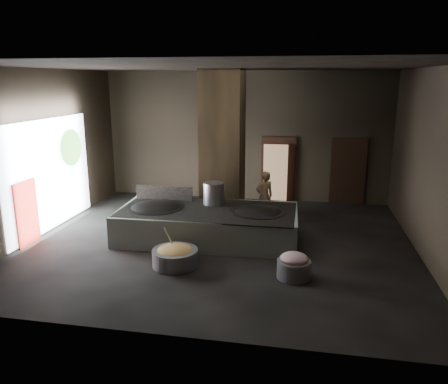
% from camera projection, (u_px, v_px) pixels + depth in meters
% --- Properties ---
extents(floor, '(10.00, 9.00, 0.10)m').
position_uv_depth(floor, '(220.00, 243.00, 11.66)').
color(floor, black).
rests_on(floor, ground).
extents(ceiling, '(10.00, 9.00, 0.10)m').
position_uv_depth(ceiling, '(220.00, 64.00, 10.52)').
color(ceiling, black).
rests_on(ceiling, back_wall).
extents(back_wall, '(10.00, 0.10, 4.50)m').
position_uv_depth(back_wall, '(245.00, 137.00, 15.42)').
color(back_wall, black).
rests_on(back_wall, ground).
extents(front_wall, '(10.00, 0.10, 4.50)m').
position_uv_depth(front_wall, '(164.00, 209.00, 6.76)').
color(front_wall, black).
rests_on(front_wall, ground).
extents(left_wall, '(0.10, 9.00, 4.50)m').
position_uv_depth(left_wall, '(40.00, 153.00, 11.99)').
color(left_wall, black).
rests_on(left_wall, ground).
extents(right_wall, '(0.10, 9.00, 4.50)m').
position_uv_depth(right_wall, '(432.00, 165.00, 10.19)').
color(right_wall, black).
rests_on(right_wall, ground).
extents(pillar, '(1.20, 1.20, 4.50)m').
position_uv_depth(pillar, '(223.00, 147.00, 12.95)').
color(pillar, black).
rests_on(pillar, ground).
extents(hearth_platform, '(4.82, 2.44, 0.83)m').
position_uv_depth(hearth_platform, '(208.00, 224.00, 11.77)').
color(hearth_platform, silver).
rests_on(hearth_platform, ground).
extents(platform_cap, '(4.64, 2.23, 0.03)m').
position_uv_depth(platform_cap, '(208.00, 210.00, 11.67)').
color(platform_cap, black).
rests_on(platform_cap, hearth_platform).
extents(wok_left, '(1.50, 1.50, 0.41)m').
position_uv_depth(wok_left, '(155.00, 210.00, 11.90)').
color(wok_left, black).
rests_on(wok_left, hearth_platform).
extents(wok_left_rim, '(1.53, 1.53, 0.05)m').
position_uv_depth(wok_left_rim, '(155.00, 207.00, 11.88)').
color(wok_left_rim, black).
rests_on(wok_left_rim, hearth_platform).
extents(wok_right, '(1.39, 1.39, 0.39)m').
position_uv_depth(wok_right, '(258.00, 214.00, 11.49)').
color(wok_right, black).
rests_on(wok_right, hearth_platform).
extents(wok_right_rim, '(1.42, 1.42, 0.05)m').
position_uv_depth(wok_right_rim, '(258.00, 212.00, 11.47)').
color(wok_right_rim, black).
rests_on(wok_right_rim, hearth_platform).
extents(stock_pot, '(0.58, 0.58, 0.62)m').
position_uv_depth(stock_pot, '(214.00, 194.00, 12.11)').
color(stock_pot, '#B7B8C0').
rests_on(stock_pot, hearth_platform).
extents(splash_guard, '(1.65, 0.12, 0.41)m').
position_uv_depth(splash_guard, '(164.00, 193.00, 12.59)').
color(splash_guard, black).
rests_on(splash_guard, hearth_platform).
extents(cook, '(0.67, 0.61, 1.55)m').
position_uv_depth(cook, '(264.00, 197.00, 13.16)').
color(cook, '#9E7C50').
rests_on(cook, ground).
extents(veg_basin, '(1.11, 1.11, 0.39)m').
position_uv_depth(veg_basin, '(175.00, 258.00, 10.10)').
color(veg_basin, gray).
rests_on(veg_basin, ground).
extents(veg_fill, '(0.87, 0.87, 0.27)m').
position_uv_depth(veg_fill, '(175.00, 251.00, 10.07)').
color(veg_fill, '#AAB055').
rests_on(veg_fill, veg_basin).
extents(ladle, '(0.22, 0.39, 0.75)m').
position_uv_depth(ladle, '(170.00, 240.00, 10.19)').
color(ladle, '#B7B8C0').
rests_on(ladle, veg_basin).
extents(meat_basin, '(0.95, 0.95, 0.40)m').
position_uv_depth(meat_basin, '(294.00, 269.00, 9.48)').
color(meat_basin, gray).
rests_on(meat_basin, ground).
extents(meat_fill, '(0.61, 0.61, 0.23)m').
position_uv_depth(meat_fill, '(294.00, 258.00, 9.42)').
color(meat_fill, '#D27E8A').
rests_on(meat_fill, meat_basin).
extents(doorway_near, '(1.18, 0.08, 2.38)m').
position_uv_depth(doorway_near, '(278.00, 170.00, 15.40)').
color(doorway_near, black).
rests_on(doorway_near, ground).
extents(doorway_near_glow, '(0.84, 0.04, 1.98)m').
position_uv_depth(doorway_near_glow, '(275.00, 173.00, 15.22)').
color(doorway_near_glow, '#8C6647').
rests_on(doorway_near_glow, ground).
extents(doorway_far, '(1.18, 0.08, 2.38)m').
position_uv_depth(doorway_far, '(348.00, 173.00, 14.97)').
color(doorway_far, black).
rests_on(doorway_far, ground).
extents(doorway_far_glow, '(0.78, 0.04, 1.86)m').
position_uv_depth(doorway_far_glow, '(351.00, 173.00, 15.17)').
color(doorway_far_glow, '#8C6647').
rests_on(doorway_far_glow, ground).
extents(left_opening, '(0.04, 4.20, 3.10)m').
position_uv_depth(left_opening, '(50.00, 174.00, 12.32)').
color(left_opening, white).
rests_on(left_opening, ground).
extents(pavilion_sliver, '(0.05, 0.90, 1.70)m').
position_uv_depth(pavilion_sliver, '(27.00, 213.00, 11.26)').
color(pavilion_sliver, maroon).
rests_on(pavilion_sliver, ground).
extents(tree_silhouette, '(0.28, 1.10, 1.10)m').
position_uv_depth(tree_silhouette, '(71.00, 148.00, 13.20)').
color(tree_silhouette, '#194714').
rests_on(tree_silhouette, left_opening).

